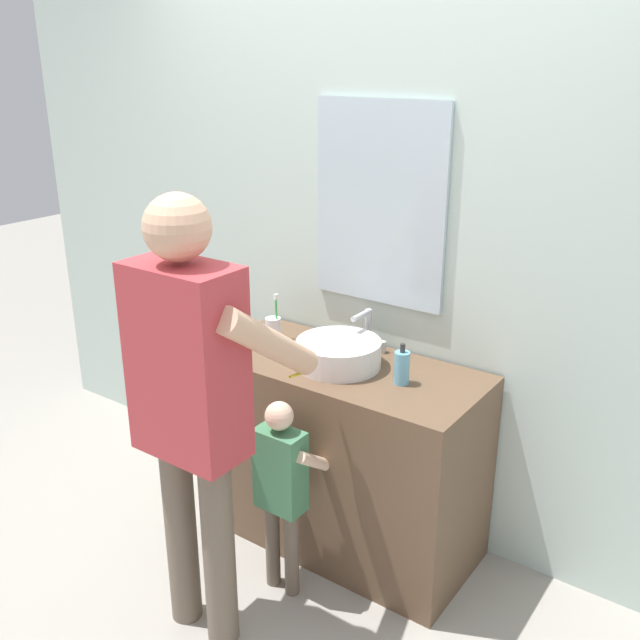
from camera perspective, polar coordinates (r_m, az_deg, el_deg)
name	(u,v)px	position (r m, az deg, el deg)	size (l,w,h in m)	color
ground_plane	(299,572)	(3.16, -1.67, -19.51)	(14.00, 14.00, 0.00)	#9E998E
back_wall	(385,228)	(3.02, 5.22, 7.36)	(4.40, 0.10, 2.70)	silver
vanity_cabinet	(340,454)	(3.12, 1.63, -10.65)	(1.19, 0.54, 0.84)	brown
sink_basin	(339,353)	(2.88, 1.50, -2.65)	(0.35, 0.35, 0.11)	silver
faucet	(366,332)	(3.04, 3.74, -0.95)	(0.18, 0.14, 0.18)	#B7BABF
toothbrush_cup	(273,327)	(3.17, -3.76, -0.59)	(0.07, 0.07, 0.21)	silver
soap_bottle	(402,367)	(2.74, 6.57, -3.79)	(0.06, 0.06, 0.17)	#66B2D1
child_toddler	(282,481)	(2.80, -3.07, -12.73)	(0.26, 0.26, 0.84)	#6B5B4C
adult_parent	(192,388)	(2.42, -10.20, -5.42)	(0.51, 0.54, 1.65)	#6B5B4C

